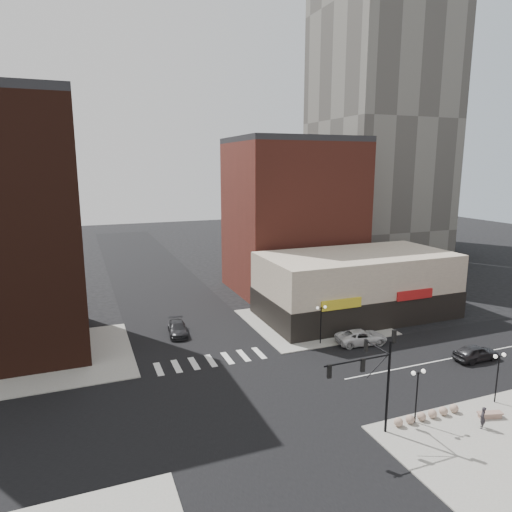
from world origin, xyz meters
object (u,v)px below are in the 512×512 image
dark_sedan_north (178,329)px  pedestrian (483,418)px  street_lamp_ne (321,315)px  dark_sedan_east (476,353)px  street_lamp_se_a (418,383)px  stone_bench (490,415)px  white_suv (361,337)px  street_lamp_se_b (499,365)px  traffic_signal (374,369)px

dark_sedan_north → pedestrian: (16.66, -26.81, 0.23)m
street_lamp_ne → dark_sedan_east: size_ratio=0.89×
street_lamp_se_a → stone_bench: size_ratio=2.13×
street_lamp_se_a → street_lamp_ne: same height
white_suv → dark_sedan_east: bearing=-126.4°
white_suv → pedestrian: (-1.14, -16.89, 0.17)m
street_lamp_ne → dark_sedan_east: (12.20, -9.18, -2.50)m
street_lamp_se_a → pedestrian: 5.23m
dark_sedan_north → street_lamp_se_b: bearing=-43.2°
traffic_signal → dark_sedan_east: 18.69m
dark_sedan_north → pedestrian: bearing=-51.5°
street_lamp_se_a → street_lamp_ne: bearing=86.4°
street_lamp_ne → dark_sedan_north: 16.24m
white_suv → stone_bench: 16.10m
street_lamp_se_b → stone_bench: size_ratio=2.13×
dark_sedan_east → stone_bench: 11.26m
traffic_signal → street_lamp_ne: traffic_signal is taller
white_suv → dark_sedan_north: (-17.80, 9.92, -0.06)m
street_lamp_se_a → dark_sedan_north: bearing=117.4°
street_lamp_ne → dark_sedan_north: size_ratio=0.85×
pedestrian → stone_bench: pedestrian is taller
white_suv → dark_sedan_east: (8.05, -7.68, 0.02)m
dark_sedan_north → stone_bench: bearing=-48.2°
street_lamp_se_b → stone_bench: 4.04m
street_lamp_se_b → white_suv: (-2.85, 14.50, -2.52)m
street_lamp_ne → white_suv: street_lamp_ne is taller
street_lamp_se_a → dark_sedan_east: street_lamp_se_a is taller
street_lamp_ne → stone_bench: bearing=-75.0°
street_lamp_se_b → dark_sedan_north: (-20.64, 24.42, -2.58)m
dark_sedan_north → pedestrian: size_ratio=3.00×
street_lamp_se_a → street_lamp_se_b: (8.00, 0.00, 0.00)m
street_lamp_se_b → street_lamp_se_a: bearing=180.0°
white_suv → street_lamp_se_a: bearing=167.7°
street_lamp_se_b → dark_sedan_east: bearing=52.7°
white_suv → pedestrian: pedestrian is taller
street_lamp_ne → pedestrian: size_ratio=2.55×
street_lamp_ne → dark_sedan_north: bearing=148.3°
street_lamp_ne → white_suv: size_ratio=0.75×
street_lamp_ne → dark_sedan_east: 15.47m
street_lamp_se_a → street_lamp_ne: (1.00, 16.00, 0.00)m
pedestrian → stone_bench: 1.97m
street_lamp_se_a → street_lamp_se_b: bearing=0.0°
pedestrian → dark_sedan_east: bearing=-176.1°
stone_bench → dark_sedan_east: bearing=64.1°
street_lamp_se_b → street_lamp_ne: 17.46m
traffic_signal → dark_sedan_east: size_ratio=1.67×
stone_bench → street_lamp_ne: bearing=120.8°
street_lamp_se_a → street_lamp_se_b: 8.00m
street_lamp_se_a → dark_sedan_north: 27.62m
traffic_signal → dark_sedan_north: 26.17m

